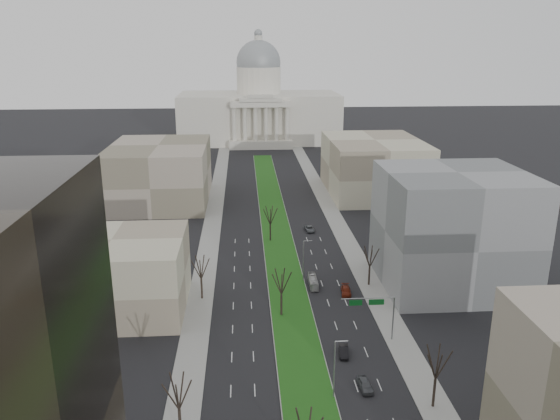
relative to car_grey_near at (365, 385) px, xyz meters
name	(u,v)px	position (x,y,z in m)	size (l,w,h in m)	color
ground	(278,241)	(-8.63, 63.30, -0.72)	(600.00, 600.00, 0.00)	black
median	(278,242)	(-8.63, 62.28, -0.62)	(8.00, 222.03, 0.20)	#999993
sidewalk_left	(203,283)	(-26.13, 38.30, -0.65)	(5.00, 330.00, 0.15)	gray
sidewalk_right	(367,279)	(8.87, 38.30, -0.65)	(5.00, 330.00, 0.15)	gray
capitol	(259,109)	(-8.63, 212.88, 15.59)	(80.00, 46.00, 55.00)	beige
building_beige_left	(115,275)	(-41.63, 28.30, 6.28)	(26.00, 22.00, 14.00)	gray
building_grey_right	(452,229)	(25.37, 35.30, 11.28)	(28.00, 26.00, 24.00)	slate
building_far_left	(160,173)	(-43.63, 103.30, 8.28)	(30.00, 40.00, 18.00)	gray
building_far_right	(374,166)	(26.37, 108.30, 8.28)	(30.00, 40.00, 18.00)	gray
tree_left_mid	(178,392)	(-25.83, -8.70, 6.28)	(5.40, 5.40, 9.72)	black
tree_left_far	(201,267)	(-25.83, 31.30, 6.12)	(5.28, 5.28, 9.50)	black
tree_right_mid	(437,362)	(8.57, -4.70, 6.44)	(5.52, 5.52, 9.94)	black
tree_right_far	(370,256)	(8.57, 35.30, 5.81)	(5.04, 5.04, 9.07)	black
tree_median_b	(281,281)	(-10.63, 23.30, 6.28)	(5.40, 5.40, 9.72)	black
tree_median_c	(270,215)	(-10.63, 63.30, 6.28)	(5.40, 5.40, 9.72)	black
streetlamp_median_b	(335,368)	(-4.87, -1.70, 4.09)	(1.90, 0.20, 9.16)	gray
streetlamp_median_c	(304,260)	(-4.87, 38.30, 4.09)	(1.90, 0.20, 9.16)	gray
mast_arm_signs	(378,308)	(4.86, 13.32, 5.39)	(9.12, 0.24, 8.09)	gray
car_grey_near	(365,385)	(0.00, 0.00, 0.00)	(1.70, 4.23, 1.44)	#474A4E
car_black	(344,351)	(-1.48, 9.23, -0.04)	(1.43, 4.11, 1.36)	black
car_red	(346,291)	(3.04, 31.56, -0.04)	(1.90, 4.66, 1.35)	maroon
car_grey_far	(310,229)	(0.30, 70.12, -0.05)	(2.22, 4.82, 1.34)	#54575D
box_van	(313,281)	(-3.13, 35.85, 0.24)	(1.61, 6.88, 1.92)	#B8B8B8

